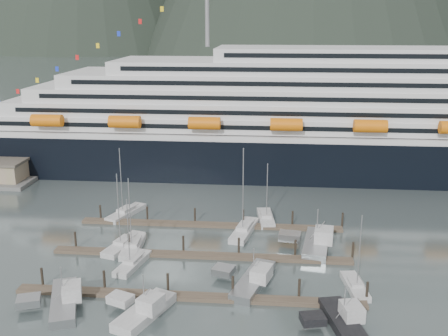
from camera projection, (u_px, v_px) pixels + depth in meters
The scene contains 17 objects.
ground at pixel (231, 266), 80.53m from camera, with size 1600.00×1600.00×0.00m, color #4B5959.
cruise_ship at pixel (371, 124), 127.26m from camera, with size 210.00×30.40×50.30m.
dock_near at pixel (189, 296), 71.35m from camera, with size 48.18×2.28×3.20m.
dock_mid at pixel (201, 255), 83.80m from camera, with size 48.18×2.28×3.20m.
dock_far at pixel (211, 224), 96.25m from camera, with size 48.18×2.28×3.20m.
sailboat_a at pixel (133, 247), 86.36m from camera, with size 3.11×9.40×13.08m.
sailboat_b at pixel (124, 245), 87.28m from camera, with size 5.29×10.32×13.50m.
sailboat_c at pixel (133, 264), 80.58m from camera, with size 4.18×9.06×11.56m.
sailboat_e at pixel (126, 213), 101.47m from camera, with size 6.03×10.39×14.08m.
sailboat_f at pixel (266, 219), 98.76m from camera, with size 3.69×9.32×11.90m.
sailboat_g at pixel (244, 231), 93.01m from camera, with size 4.98×11.43×16.31m.
sailboat_h at pixel (355, 287), 73.66m from camera, with size 3.33×8.10×11.80m.
trawler_a at pixel (63, 301), 69.15m from camera, with size 9.28×11.75×6.20m.
trawler_b at pixel (144, 310), 66.84m from camera, with size 8.79×10.53×6.49m.
trawler_c at pixel (252, 279), 74.86m from camera, with size 9.38×12.45×6.11m.
trawler_d at pixel (342, 320), 64.61m from camera, with size 8.16×10.71×6.07m.
trawler_e at pixel (315, 243), 86.72m from camera, with size 9.22×12.08×7.59m.
Camera 1 is at (5.61, -73.10, 36.62)m, focal length 42.00 mm.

